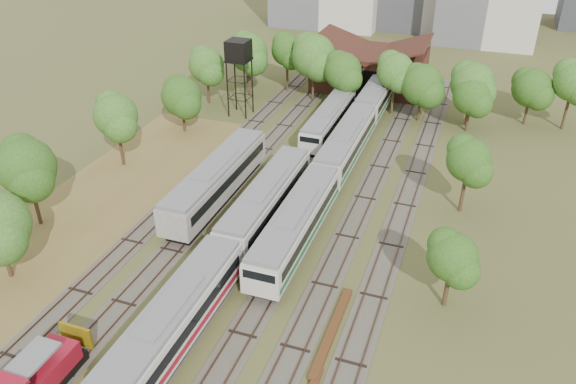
% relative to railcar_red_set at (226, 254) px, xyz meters
% --- Properties ---
extents(ground, '(240.00, 240.00, 0.00)m').
position_rel_railcar_red_set_xyz_m(ground, '(2.00, -9.21, -2.03)').
color(ground, '#475123').
rests_on(ground, ground).
extents(dry_grass_patch, '(14.00, 60.00, 0.04)m').
position_rel_railcar_red_set_xyz_m(dry_grass_patch, '(-16.00, -1.21, -2.01)').
color(dry_grass_patch, brown).
rests_on(dry_grass_patch, ground).
extents(tracks, '(24.60, 80.00, 0.19)m').
position_rel_railcar_red_set_xyz_m(tracks, '(1.33, 15.79, -1.99)').
color(tracks, '#4C473D').
rests_on(tracks, ground).
extents(railcar_red_set, '(3.11, 34.58, 3.84)m').
position_rel_railcar_red_set_xyz_m(railcar_red_set, '(0.00, 0.00, 0.00)').
color(railcar_red_set, black).
rests_on(railcar_red_set, ground).
extents(railcar_green_set, '(3.14, 52.08, 3.89)m').
position_rel_railcar_red_set_xyz_m(railcar_green_set, '(4.00, 23.25, 0.02)').
color(railcar_green_set, black).
rests_on(railcar_green_set, ground).
extents(railcar_rear, '(2.79, 16.07, 3.44)m').
position_rel_railcar_red_set_xyz_m(railcar_rear, '(0.00, 30.07, -0.21)').
color(railcar_rear, black).
rests_on(railcar_rear, ground).
extents(old_grey_coach, '(3.25, 18.00, 4.02)m').
position_rel_railcar_red_set_xyz_m(old_grey_coach, '(-6.00, 10.62, 0.16)').
color(old_grey_coach, black).
rests_on(old_grey_coach, ground).
extents(water_tower, '(2.91, 2.91, 10.09)m').
position_rel_railcar_red_set_xyz_m(water_tower, '(-12.94, 32.09, 6.47)').
color(water_tower, black).
rests_on(water_tower, ground).
extents(rail_pile_near, '(0.64, 9.58, 0.32)m').
position_rel_railcar_red_set_xyz_m(rail_pile_near, '(10.00, -3.67, -1.87)').
color(rail_pile_near, brown).
rests_on(rail_pile_near, ground).
extents(maintenance_shed, '(16.45, 11.55, 7.58)m').
position_rel_railcar_red_set_xyz_m(maintenance_shed, '(1.00, 48.77, 0.88)').
color(maintenance_shed, '#3A1915').
rests_on(maintenance_shed, ground).
extents(tree_band_left, '(8.51, 67.27, 8.74)m').
position_rel_railcar_red_set_xyz_m(tree_band_left, '(-18.13, 10.13, 3.42)').
color(tree_band_left, '#382616').
rests_on(tree_band_left, ground).
extents(tree_band_far, '(47.67, 9.74, 9.48)m').
position_rel_railcar_red_set_xyz_m(tree_band_far, '(4.79, 39.79, 3.80)').
color(tree_band_far, '#382616').
rests_on(tree_band_far, ground).
extents(tree_band_right, '(5.34, 38.80, 7.63)m').
position_rel_railcar_red_set_xyz_m(tree_band_right, '(16.84, 22.09, 2.84)').
color(tree_band_right, '#382616').
rests_on(tree_band_right, ground).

